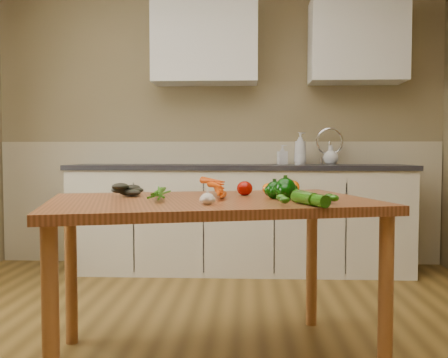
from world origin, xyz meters
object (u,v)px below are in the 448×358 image
tomato_b (268,189)px  zucchini_b (310,199)px  soap_bottle_a (300,148)px  pepper_b (286,189)px  pepper_c (285,189)px  tomato_a (245,188)px  soap_bottle_b (282,155)px  carrot_bunch (199,190)px  table (211,217)px  pepper_a (274,190)px  zucchini_a (305,197)px  leafy_greens (127,185)px  garlic_bulb (207,199)px  soap_bottle_c (331,155)px  tomato_c (292,187)px

tomato_b → zucchini_b: 0.55m
soap_bottle_a → pepper_b: bearing=137.2°
soap_bottle_a → pepper_c: size_ratio=2.79×
soap_bottle_a → tomato_a: 1.90m
soap_bottle_b → carrot_bunch: soap_bottle_b is taller
table → pepper_a: (0.30, 0.02, 0.13)m
soap_bottle_a → pepper_a: soap_bottle_a is taller
pepper_a → zucchini_a: (0.12, -0.23, -0.01)m
table → tomato_b: tomato_b is taller
leafy_greens → garlic_bulb: 0.60m
soap_bottle_c → pepper_c: (-0.55, -2.05, -0.15)m
soap_bottle_c → garlic_bulb: (-0.88, -2.29, -0.17)m
soap_bottle_a → soap_bottle_c: 0.27m
garlic_bulb → tomato_b: 0.60m
pepper_b → pepper_a: bearing=-138.4°
soap_bottle_a → carrot_bunch: soap_bottle_a is taller
soap_bottle_b → tomato_a: soap_bottle_b is taller
table → tomato_b: size_ratio=26.06×
pepper_c → soap_bottle_a: bearing=82.1°
carrot_bunch → tomato_c: size_ratio=3.51×
table → leafy_greens: leafy_greens is taller
soap_bottle_a → carrot_bunch: 2.08m
pepper_b → tomato_a: pepper_b is taller
soap_bottle_b → pepper_c: soap_bottle_b is taller
table → pepper_c: pepper_c is taller
soap_bottle_c → soap_bottle_a: bearing=9.3°
soap_bottle_b → leafy_greens: soap_bottle_b is taller
soap_bottle_c → pepper_b: soap_bottle_c is taller
tomato_c → soap_bottle_a: bearing=82.6°
soap_bottle_a → pepper_c: (-0.28, -2.04, -0.20)m
soap_bottle_b → soap_bottle_c: (0.42, 0.01, -0.00)m
soap_bottle_b → pepper_b: bearing=162.5°
tomato_c → tomato_a: bearing=-154.9°
tomato_b → tomato_c: size_ratio=0.82×
pepper_c → soap_bottle_c: bearing=75.1°
garlic_bulb → pepper_b: size_ratio=0.69×
leafy_greens → tomato_a: size_ratio=2.64×
table → garlic_bulb: bearing=-103.6°
tomato_a → tomato_c: 0.27m
garlic_bulb → tomato_b: size_ratio=0.92×
leafy_greens → tomato_b: (0.71, 0.12, -0.02)m
soap_bottle_a → pepper_b: (-0.27, -1.94, -0.21)m
tomato_a → pepper_c: bearing=-49.6°
carrot_bunch → leafy_greens: (-0.37, 0.09, 0.02)m
soap_bottle_b → soap_bottle_c: size_ratio=1.02×
soap_bottle_b → tomato_c: (-0.07, -1.71, -0.16)m
tomato_b → zucchini_b: bearing=-74.7°
soap_bottle_a → soap_bottle_b: size_ratio=1.65×
leafy_greens → garlic_bulb: (0.43, -0.41, -0.03)m
leafy_greens → carrot_bunch: bearing=-13.1°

